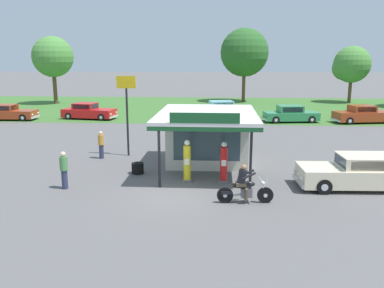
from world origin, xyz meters
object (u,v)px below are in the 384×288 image
(parked_car_back_row_left, at_px, (9,113))
(parked_car_back_row_far_left, at_px, (89,112))
(parked_car_back_row_far_right, at_px, (291,114))
(parked_car_back_row_centre_left, at_px, (225,110))
(motorcycle_with_rider, at_px, (244,187))
(parked_car_back_row_centre_right, at_px, (363,115))
(featured_classic_sedan, at_px, (360,173))
(gas_pump_offside, at_px, (224,164))
(bystander_strolling_foreground, at_px, (101,144))
(gas_pump_nearside, at_px, (187,163))
(roadside_pole_sign, at_px, (127,102))
(spare_tire_stack, at_px, (138,168))
(bystander_leaning_by_kiosk, at_px, (64,169))

(parked_car_back_row_left, bearing_deg, parked_car_back_row_far_left, 8.85)
(parked_car_back_row_far_right, height_order, parked_car_back_row_centre_left, parked_car_back_row_centre_left)
(motorcycle_with_rider, xyz_separation_m, parked_car_back_row_centre_right, (11.69, 20.85, 0.05))
(featured_classic_sedan, height_order, parked_car_back_row_far_left, featured_classic_sedan)
(motorcycle_with_rider, height_order, parked_car_back_row_centre_right, motorcycle_with_rider)
(gas_pump_offside, relative_size, parked_car_back_row_far_right, 0.38)
(parked_car_back_row_centre_right, distance_m, bystander_strolling_foreground, 24.06)
(parked_car_back_row_far_right, height_order, bystander_strolling_foreground, bystander_strolling_foreground)
(parked_car_back_row_centre_right, distance_m, parked_car_back_row_far_left, 25.05)
(featured_classic_sedan, xyz_separation_m, parked_car_back_row_far_right, (0.17, 18.65, -0.02))
(gas_pump_nearside, xyz_separation_m, motorcycle_with_rider, (2.49, -2.68, -0.25))
(gas_pump_nearside, height_order, gas_pump_offside, gas_pump_nearside)
(gas_pump_offside, height_order, parked_car_back_row_far_left, gas_pump_offside)
(bystander_strolling_foreground, bearing_deg, roadside_pole_sign, 29.90)
(motorcycle_with_rider, bearing_deg, spare_tire_stack, 143.33)
(parked_car_back_row_far_right, bearing_deg, parked_car_back_row_far_left, 178.35)
(parked_car_back_row_far_right, xyz_separation_m, bystander_strolling_foreground, (-13.10, -14.25, 0.15))
(featured_classic_sedan, height_order, bystander_strolling_foreground, bystander_strolling_foreground)
(featured_classic_sedan, xyz_separation_m, bystander_leaning_by_kiosk, (-12.96, -1.02, 0.19))
(spare_tire_stack, bearing_deg, parked_car_back_row_centre_right, 45.60)
(parked_car_back_row_centre_left, xyz_separation_m, spare_tire_stack, (-4.56, -19.55, -0.46))
(parked_car_back_row_far_right, distance_m, parked_car_back_row_centre_left, 6.34)
(parked_car_back_row_left, bearing_deg, spare_tire_stack, -46.92)
(parked_car_back_row_far_right, distance_m, parked_car_back_row_left, 25.90)
(bystander_leaning_by_kiosk, bearing_deg, parked_car_back_row_centre_left, 71.76)
(gas_pump_offside, relative_size, parked_car_back_row_left, 0.38)
(parked_car_back_row_far_right, bearing_deg, parked_car_back_row_left, -178.73)
(gas_pump_nearside, bearing_deg, spare_tire_stack, 157.14)
(motorcycle_with_rider, bearing_deg, gas_pump_nearside, 132.89)
(roadside_pole_sign, bearing_deg, featured_classic_sedan, -24.24)
(parked_car_back_row_left, bearing_deg, gas_pump_offside, -41.79)
(parked_car_back_row_far_right, height_order, roadside_pole_sign, roadside_pole_sign)
(spare_tire_stack, bearing_deg, featured_classic_sedan, -8.44)
(parked_car_back_row_far_right, distance_m, bystander_strolling_foreground, 19.35)
(gas_pump_nearside, distance_m, parked_car_back_row_centre_right, 23.04)
(gas_pump_offside, distance_m, roadside_pole_sign, 7.67)
(gas_pump_nearside, bearing_deg, roadside_pole_sign, 129.08)
(parked_car_back_row_centre_right, bearing_deg, parked_car_back_row_far_left, 178.67)
(parked_car_back_row_left, height_order, parked_car_back_row_centre_right, parked_car_back_row_centre_right)
(gas_pump_offside, height_order, spare_tire_stack, gas_pump_offside)
(spare_tire_stack, bearing_deg, parked_car_back_row_far_right, 58.70)
(parked_car_back_row_left, distance_m, parked_car_back_row_far_left, 7.25)
(gas_pump_offside, height_order, motorcycle_with_rider, gas_pump_offside)
(gas_pump_offside, bearing_deg, parked_car_back_row_left, 138.21)
(bystander_leaning_by_kiosk, bearing_deg, roadside_pole_sign, 77.18)
(parked_car_back_row_far_right, bearing_deg, spare_tire_stack, -121.30)
(gas_pump_offside, height_order, bystander_leaning_by_kiosk, gas_pump_offside)
(gas_pump_nearside, relative_size, roadside_pole_sign, 0.42)
(motorcycle_with_rider, height_order, roadside_pole_sign, roadside_pole_sign)
(spare_tire_stack, bearing_deg, parked_car_back_row_centre_left, 76.88)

